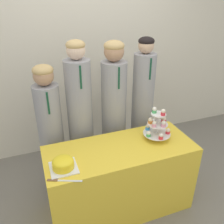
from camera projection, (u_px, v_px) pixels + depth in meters
name	position (u px, v px, depth m)	size (l,w,h in m)	color
wall_back	(82.00, 50.00, 2.97)	(9.00, 0.06, 2.70)	beige
table	(120.00, 179.00, 2.31)	(1.38, 0.56, 0.73)	yellow
round_cake	(63.00, 163.00, 1.88)	(0.22, 0.22, 0.10)	white
cake_knife	(59.00, 180.00, 1.77)	(0.25, 0.12, 0.01)	silver
cupcake_stand	(158.00, 125.00, 2.24)	(0.26, 0.26, 0.32)	silver
student_0	(51.00, 133.00, 2.43)	(0.25, 0.25, 1.42)	#939399
student_1	(81.00, 121.00, 2.49)	(0.26, 0.27, 1.62)	#939399
student_2	(114.00, 116.00, 2.61)	(0.27, 0.27, 1.59)	#939399
student_3	(142.00, 111.00, 2.72)	(0.24, 0.25, 1.60)	#939399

